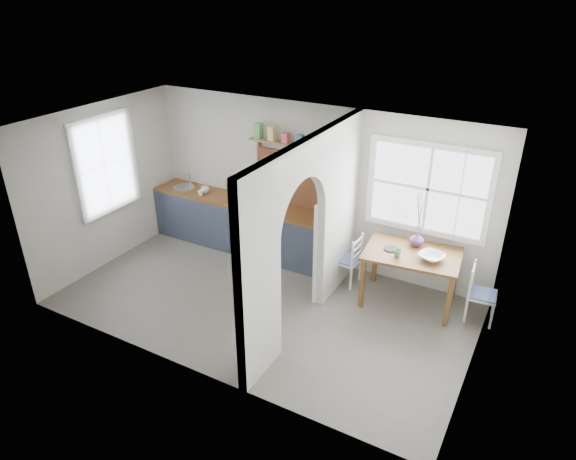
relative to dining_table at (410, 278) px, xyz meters
The scene contains 26 objects.
floor 2.15m from the dining_table, 149.36° to the right, with size 5.80×3.20×0.01m, color #6C665A.
ceiling 3.04m from the dining_table, 149.36° to the right, with size 5.80×3.20×0.01m, color beige.
walls 2.29m from the dining_table, 149.36° to the right, with size 5.81×3.21×2.60m.
partition 1.83m from the dining_table, 137.60° to the right, with size 0.12×3.20×2.60m.
kitchen_window 4.96m from the dining_table, 167.08° to the right, with size 0.10×1.16×1.50m, color white, non-canonical shape.
nook_window 1.29m from the dining_table, 91.51° to the left, with size 1.76×0.10×1.30m, color white, non-canonical shape.
counter 2.95m from the dining_table, behind, with size 3.50×0.60×0.90m.
sink 4.28m from the dining_table, behind, with size 0.40×0.40×0.02m, color #B5B6BA.
backsplash 2.28m from the dining_table, 166.05° to the left, with size 1.65×0.03×0.90m, color brown.
shelf 2.60m from the dining_table, 168.35° to the left, with size 1.75×0.20×0.21m.
pendant_lamp 2.22m from the dining_table, behind, with size 0.26×0.26×0.16m, color #F4E8CB.
utensil_rail 1.60m from the dining_table, behind, with size 0.02×0.02×0.50m, color #B5B6BA.
dining_table is the anchor object (origin of this frame).
chair_left 1.01m from the dining_table, behind, with size 0.38×0.38×0.82m, color white, non-canonical shape.
chair_right 1.00m from the dining_table, ahead, with size 0.38×0.38×0.82m, color white, non-canonical shape.
kettle 1.60m from the dining_table, behind, with size 0.23×0.18×0.28m, color white, non-canonical shape.
mug_a 3.79m from the dining_table, behind, with size 0.10×0.10×0.09m, color white.
mug_b 3.80m from the dining_table, behind, with size 0.14×0.14×0.11m, color white.
knife_block 3.09m from the dining_table, behind, with size 0.09×0.13×0.20m, color #45281F.
jar 2.87m from the dining_table, behind, with size 0.11×0.11×0.17m, color olive.
towel_magenta 1.25m from the dining_table, behind, with size 0.02×0.03×0.53m, color #B02157.
towel_orange 1.25m from the dining_table, behind, with size 0.02×0.03×0.54m, color orange.
bowl 0.53m from the dining_table, 12.94° to the right, with size 0.34×0.34×0.08m, color white.
table_cup 0.53m from the dining_table, 126.99° to the right, with size 0.11×0.11×0.10m, color #61A45A.
plate 0.52m from the dining_table, 169.62° to the right, with size 0.20×0.20×0.02m, color black.
vase 0.57m from the dining_table, 95.23° to the left, with size 0.21×0.21×0.22m, color #593765.
Camera 1 is at (3.32, -5.26, 4.31)m, focal length 32.00 mm.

